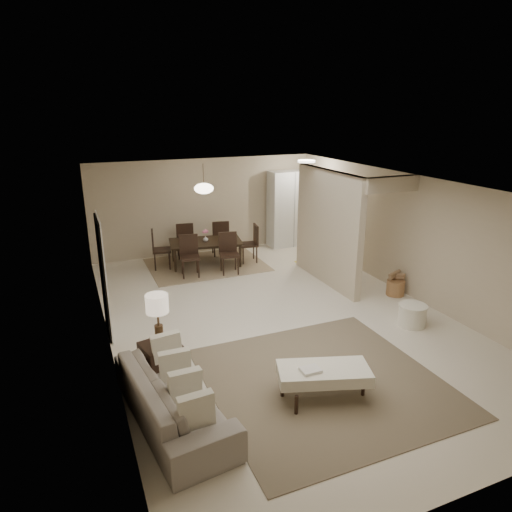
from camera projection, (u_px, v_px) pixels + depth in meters
name	position (u px, v px, depth m)	size (l,w,h in m)	color
floor	(276.00, 317.00, 8.58)	(9.00, 9.00, 0.00)	beige
ceiling	(278.00, 184.00, 7.80)	(9.00, 9.00, 0.00)	white
back_wall	(205.00, 206.00, 12.13)	(6.00, 6.00, 0.00)	#BAA98D
left_wall	(103.00, 277.00, 7.09)	(9.00, 9.00, 0.00)	#BAA98D
right_wall	(410.00, 236.00, 9.29)	(9.00, 9.00, 0.00)	#BAA98D
partition	(328.00, 228.00, 9.94)	(0.15, 2.50, 2.50)	#BAA98D
doorway	(103.00, 277.00, 7.69)	(0.04, 0.90, 2.04)	black
pantry_cabinet	(290.00, 209.00, 12.75)	(1.20, 0.55, 2.10)	silver
flush_light	(306.00, 161.00, 11.46)	(0.44, 0.44, 0.05)	white
living_rug	(324.00, 381.00, 6.56)	(3.20, 3.20, 0.01)	brown
sofa	(173.00, 397.00, 5.66)	(0.88, 2.26, 0.66)	gray
ottoman_bench	(324.00, 374.00, 6.12)	(1.34, 0.92, 0.44)	silver
side_table	(161.00, 361.00, 6.56)	(0.50, 0.50, 0.55)	black
table_lamp	(157.00, 308.00, 6.30)	(0.32, 0.32, 0.76)	#4D3621
round_pouf	(412.00, 315.00, 8.20)	(0.50, 0.50, 0.39)	silver
wicker_basket	(395.00, 288.00, 9.54)	(0.37, 0.37, 0.32)	#9C673E
dining_rug	(207.00, 265.00, 11.39)	(2.80, 2.10, 0.01)	#846D52
dining_table	(206.00, 253.00, 11.30)	(1.75, 0.97, 0.61)	black
dining_chairs	(206.00, 247.00, 11.24)	(2.62, 2.06, 0.96)	black
vase	(206.00, 239.00, 11.18)	(0.13, 0.13, 0.14)	silver
yellow_mat	(316.00, 262.00, 11.61)	(0.95, 0.58, 0.01)	yellow
pendant_light	(204.00, 188.00, 10.80)	(0.46, 0.46, 0.71)	#4D3621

